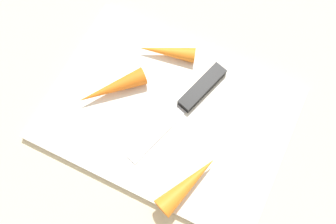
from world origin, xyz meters
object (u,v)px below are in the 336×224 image
at_px(carrot_shortest, 166,52).
at_px(carrot_medium, 188,184).
at_px(cutting_board, 168,113).
at_px(knife, 197,93).
at_px(carrot_longest, 112,88).

bearing_deg(carrot_shortest, carrot_medium, 107.36).
height_order(cutting_board, carrot_medium, carrot_medium).
bearing_deg(knife, carrot_shortest, -103.34).
relative_size(cutting_board, carrot_longest, 3.41).
bearing_deg(knife, carrot_longest, -49.36).
xyz_separation_m(carrot_medium, carrot_longest, (0.16, -0.08, -0.00)).
bearing_deg(knife, cutting_board, -13.93).
distance_m(cutting_board, carrot_medium, 0.12).
bearing_deg(carrot_shortest, knife, 132.86).
relative_size(knife, carrot_shortest, 2.18).
distance_m(knife, carrot_medium, 0.14).
relative_size(cutting_board, carrot_shortest, 3.98).
bearing_deg(carrot_medium, cutting_board, 61.42).
bearing_deg(carrot_medium, carrot_longest, 85.31).
bearing_deg(cutting_board, carrot_medium, 129.99).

